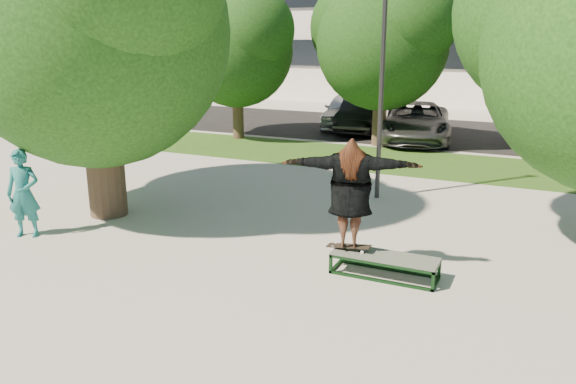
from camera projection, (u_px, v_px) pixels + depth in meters
The scene contains 14 objects.
ground at pixel (248, 259), 10.38m from camera, with size 120.00×120.00×0.00m, color #ABA79D.
grass_strip at pixel (416, 163), 18.27m from camera, with size 30.00×4.00×0.02m, color #214A15.
asphalt_strip at pixel (426, 131), 24.36m from camera, with size 40.00×8.00×0.01m, color black.
tree_left at pixel (92, 14), 11.91m from camera, with size 6.96×5.95×7.12m.
bg_tree_left at pixel (236, 43), 21.73m from camera, with size 5.28×4.51×5.77m.
bg_tree_mid at pixel (381, 35), 20.30m from camera, with size 5.76×4.92×6.24m.
bg_tree_right at pixel (545, 52), 17.75m from camera, with size 5.04×4.31×5.43m.
lamppost at pixel (382, 72), 13.50m from camera, with size 0.25×0.15×6.11m.
grind_box at pixel (384, 266), 9.58m from camera, with size 1.80×0.60×0.38m.
skater_rig at pixel (350, 193), 9.52m from camera, with size 2.42×1.25×1.98m.
bystander at pixel (23, 193), 11.34m from camera, with size 0.66×0.43×1.81m, color #1C6B6B.
car_silver_a at pixel (347, 110), 25.19m from camera, with size 1.82×4.53×1.54m, color silver.
car_dark at pixel (362, 114), 24.15m from camera, with size 1.56×4.47×1.47m, color black.
car_grey at pixel (417, 122), 21.94m from camera, with size 2.49×5.40×1.50m, color #57565B.
Camera 1 is at (4.76, -8.46, 3.96)m, focal length 35.00 mm.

